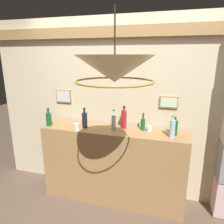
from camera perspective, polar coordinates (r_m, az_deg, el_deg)
name	(u,v)px	position (r m, az deg, el deg)	size (l,w,h in m)	color
panelled_rear_partition	(119,105)	(2.88, 1.82, 1.99)	(3.74, 0.15, 2.47)	beige
bar_shelf_unit	(113,165)	(2.92, 0.28, -14.47)	(1.91, 0.42, 1.04)	#9E7547
liquor_bottle_rye	(172,128)	(2.50, 16.37, -4.38)	(0.06, 0.06, 0.27)	#A2C2D3
liquor_bottle_sherry	(49,119)	(2.94, -17.11, -1.78)	(0.07, 0.07, 0.27)	#174C23
liquor_bottle_tequila	(85,120)	(2.76, -7.58, -2.15)	(0.07, 0.07, 0.27)	black
liquor_bottle_brandy	(124,119)	(2.71, 3.31, -1.95)	(0.07, 0.07, 0.30)	maroon
liquor_bottle_vodka	(175,127)	(2.60, 16.99, -4.10)	(0.07, 0.07, 0.24)	#1A4C24
liquor_bottle_gin	(114,122)	(2.65, 0.45, -2.78)	(0.06, 0.06, 0.27)	silver
liquor_bottle_rum	(143,124)	(2.68, 8.55, -3.26)	(0.06, 0.06, 0.23)	#195226
glass_tumbler_rocks	(149,129)	(2.66, 10.28, -4.61)	(0.07, 0.07, 0.07)	silver
glass_tumbler_highball	(77,127)	(2.71, -9.70, -4.03)	(0.07, 0.07, 0.08)	silver
pendant_lamp	(115,70)	(1.61, 0.76, 11.66)	(0.62, 0.62, 0.55)	beige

